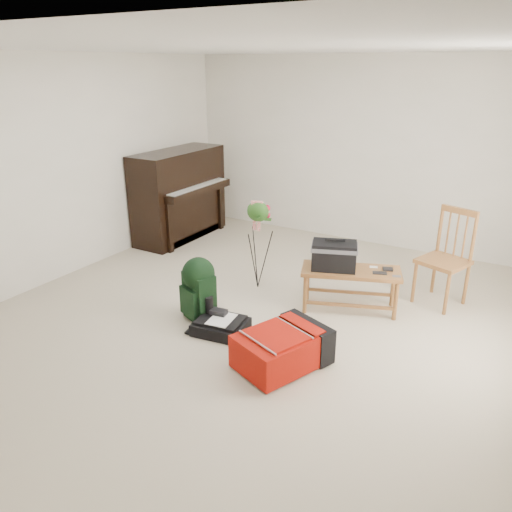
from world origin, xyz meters
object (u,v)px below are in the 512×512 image
Objects in this scene: piano at (180,196)px; green_backpack at (199,286)px; red_suitcase at (285,345)px; flower_stand at (258,245)px; dining_chair at (444,259)px; bench at (340,259)px; black_duffel at (221,325)px.

piano is 2.31× the size of green_backpack.
red_suitcase is 1.59m from flower_stand.
flower_stand reaches higher than dining_chair.
green_backpack is (1.74, -1.92, -0.24)m from piano.
green_backpack is 0.63× the size of flower_stand.
dining_chair is at bearing -4.85° from piano.
green_backpack is at bearing -47.81° from piano.
green_backpack is at bearing -158.81° from bench.
piano is 2.98m from bench.
piano is 2.87× the size of black_duffel.
bench is (2.81, -0.97, -0.06)m from piano.
bench is 1.10m from dining_chair.
piano reaches higher than dining_chair.
red_suitcase is at bearing -19.17° from black_duffel.
black_duffel is (-1.63, -1.72, -0.42)m from dining_chair.
flower_stand is (1.85, -0.97, -0.10)m from piano.
piano reaches higher than black_duffel.
flower_stand reaches higher than green_backpack.
flower_stand is (-0.96, -0.00, -0.03)m from bench.
dining_chair is 2.54m from green_backpack.
green_backpack reaches higher than black_duffel.
red_suitcase is (-0.88, -1.87, -0.32)m from dining_chair.
dining_chair is (3.70, -0.31, -0.11)m from piano.
piano is 2.09m from flower_stand.
piano is at bearing 131.01° from flower_stand.
red_suitcase is (2.82, -2.18, -0.43)m from piano.
red_suitcase is at bearing -72.61° from flower_stand.
bench reaches higher than green_backpack.
black_duffel is at bearing -44.50° from piano.
piano is 3.71m from dining_chair.
bench is 1.03× the size of flower_stand.
black_duffel is 1.17m from flower_stand.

